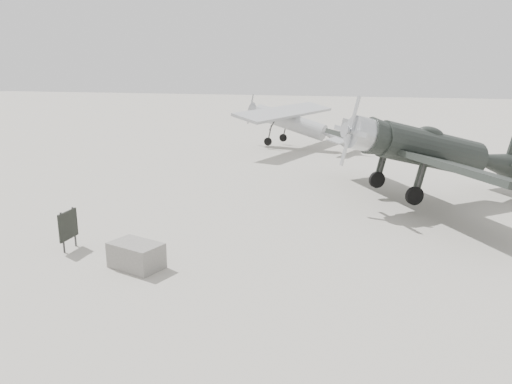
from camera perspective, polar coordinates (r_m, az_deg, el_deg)
ground at (r=16.36m, az=2.58°, el=-6.22°), size 160.00×160.00×0.00m
lowwing_monoplane at (r=22.24m, az=20.17°, el=4.32°), size 10.33×12.11×4.17m
highwing_monoplane at (r=35.22m, az=4.41°, el=8.23°), size 8.13×11.32×3.22m
equipment_block at (r=14.99m, az=-13.52°, el=-7.06°), size 1.72×1.35×0.75m
sign_board at (r=16.92m, az=-20.68°, el=-3.63°), size 0.08×0.91×1.32m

